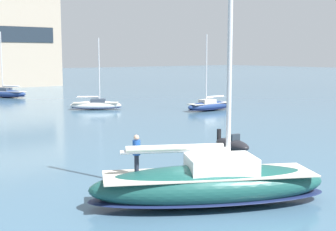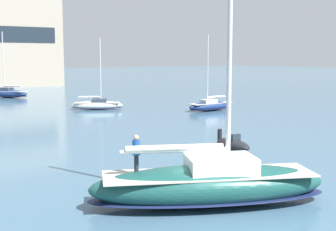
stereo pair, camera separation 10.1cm
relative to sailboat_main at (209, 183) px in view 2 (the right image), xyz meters
name	(u,v)px [view 2 (the right image)]	position (x,y,z in m)	size (l,w,h in m)	color
ground_plane	(209,205)	(-0.02, 0.01, -1.00)	(400.00, 400.00, 0.00)	#42667F
sailboat_main	(209,183)	(0.00, 0.00, 0.00)	(10.83, 7.63, 14.66)	#194C47
sailboat_moored_near_marina	(8,93)	(10.15, 57.85, -0.31)	(5.53, 7.36, 10.11)	navy
sailboat_moored_far_slip	(210,105)	(23.79, 26.16, -0.38)	(6.53, 1.90, 8.97)	navy
sailboat_moored_outer_mooring	(97,105)	(13.50, 35.19, -0.41)	(6.17, 4.93, 8.61)	white
motor_tender	(233,144)	(9.33, 7.91, -0.58)	(1.79, 3.49, 1.28)	black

